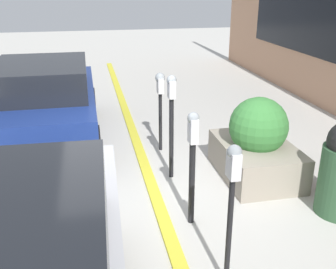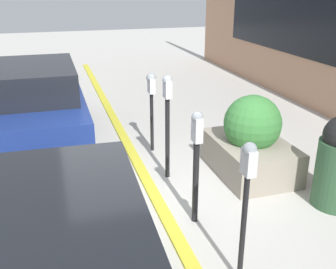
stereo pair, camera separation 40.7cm
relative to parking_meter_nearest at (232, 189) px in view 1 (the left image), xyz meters
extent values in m
plane|color=beige|center=(1.70, 0.30, -1.06)|extent=(40.00, 40.00, 0.00)
cube|color=gold|center=(1.70, 0.38, -1.04)|extent=(19.00, 0.16, 0.04)
cylinder|color=black|center=(0.00, 0.00, -0.48)|extent=(0.05, 0.05, 1.17)
cube|color=silver|center=(0.00, 0.00, 0.23)|extent=(0.15, 0.09, 0.24)
sphere|color=gray|center=(0.00, 0.00, 0.35)|extent=(0.13, 0.13, 0.13)
cylinder|color=black|center=(1.11, 0.06, -0.53)|extent=(0.07, 0.07, 1.06)
cube|color=silver|center=(1.11, 0.06, 0.14)|extent=(0.16, 0.09, 0.29)
sphere|color=gray|center=(1.11, 0.06, 0.29)|extent=(0.14, 0.14, 0.14)
cylinder|color=black|center=(2.33, 0.04, -0.44)|extent=(0.07, 0.07, 1.23)
cube|color=silver|center=(2.33, 0.04, 0.30)|extent=(0.17, 0.09, 0.25)
sphere|color=gray|center=(2.33, 0.04, 0.43)|extent=(0.14, 0.14, 0.14)
cylinder|color=black|center=(3.36, 0.01, -0.55)|extent=(0.06, 0.06, 1.03)
cube|color=silver|center=(3.36, 0.01, 0.10)|extent=(0.19, 0.09, 0.26)
sphere|color=gray|center=(3.36, 0.01, 0.22)|extent=(0.16, 0.16, 0.16)
cube|color=gray|center=(2.11, -1.21, -0.80)|extent=(1.47, 1.02, 0.52)
sphere|color=#387A38|center=(2.11, -1.21, -0.26)|extent=(0.85, 0.85, 0.85)
cylinder|color=black|center=(0.48, 1.09, -0.69)|extent=(0.75, 0.21, 0.75)
cube|color=navy|center=(4.28, 1.96, -0.43)|extent=(3.90, 1.78, 0.64)
cube|color=black|center=(4.12, 1.96, 0.14)|extent=(2.03, 1.56, 0.51)
cylinder|color=black|center=(5.49, 1.15, -0.75)|extent=(0.62, 0.21, 0.62)
cylinder|color=black|center=(5.49, 2.77, -0.75)|extent=(0.62, 0.21, 0.62)
cylinder|color=black|center=(3.07, 1.15, -0.75)|extent=(0.62, 0.21, 0.62)
camera|label=1|loc=(-2.86, 1.17, 1.70)|focal=42.00mm
camera|label=2|loc=(-2.75, 1.57, 1.70)|focal=42.00mm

